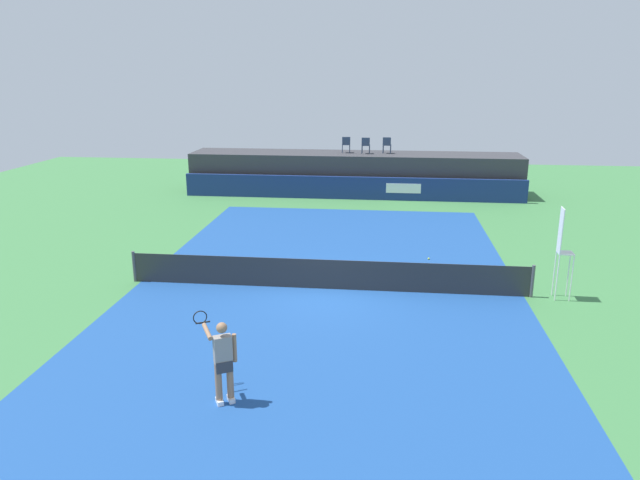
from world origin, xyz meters
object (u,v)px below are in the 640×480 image
spectator_chair_center (387,144)px  tennis_ball (429,259)px  tennis_player (223,359)px  net_post_far (532,281)px  net_post_near (134,266)px  spectator_chair_far_left (346,144)px  spectator_chair_left (366,145)px  umpire_chair (562,247)px

spectator_chair_center → tennis_ball: bearing=-82.3°
spectator_chair_center → tennis_player: (-3.16, -22.10, -1.73)m
net_post_far → tennis_ball: size_ratio=14.71×
net_post_near → tennis_ball: bearing=19.3°
spectator_chair_far_left → tennis_ball: bearing=-72.2°
spectator_chair_far_left → tennis_ball: 12.87m
spectator_chair_far_left → spectator_chair_center: (2.23, 0.02, 0.00)m
net_post_near → tennis_ball: size_ratio=14.71×
spectator_chair_left → spectator_chair_center: 1.17m
net_post_near → net_post_far: size_ratio=1.00×
spectator_chair_center → tennis_ball: (1.62, -12.01, -2.66)m
net_post_far → spectator_chair_center: bearing=106.1°
spectator_chair_center → tennis_ball: spectator_chair_center is taller
spectator_chair_far_left → spectator_chair_center: size_ratio=1.00×
net_post_far → tennis_ball: bearing=130.1°
spectator_chair_left → tennis_ball: spectator_chair_left is taller
spectator_chair_left → umpire_chair: spectator_chair_left is taller
spectator_chair_center → spectator_chair_far_left: bearing=-179.6°
spectator_chair_left → tennis_ball: bearing=-76.8°
spectator_chair_far_left → net_post_far: (6.67, -15.34, -2.19)m
net_post_far → spectator_chair_far_left: bearing=113.5°
spectator_chair_center → umpire_chair: spectator_chair_center is taller
umpire_chair → tennis_player: umpire_chair is taller
net_post_near → tennis_player: tennis_player is taller
tennis_player → tennis_ball: tennis_player is taller
spectator_chair_center → net_post_near: spectator_chair_center is taller
spectator_chair_left → tennis_player: size_ratio=0.50×
spectator_chair_far_left → net_post_far: size_ratio=0.89×
spectator_chair_far_left → tennis_player: size_ratio=0.50×
spectator_chair_left → spectator_chair_center: bearing=12.7°
spectator_chair_far_left → spectator_chair_left: bearing=-12.5°
net_post_near → tennis_player: (4.80, -6.75, 0.46)m
spectator_chair_far_left → net_post_near: 16.52m
spectator_chair_far_left → tennis_player: (-0.93, -22.09, -1.73)m
spectator_chair_left → umpire_chair: 16.41m
spectator_chair_far_left → net_post_far: bearing=-66.5°
spectator_chair_center → net_post_far: (4.44, -15.36, -2.19)m
spectator_chair_center → net_post_near: (-7.96, -15.36, -2.19)m
spectator_chair_left → tennis_player: bearing=-95.3°
spectator_chair_far_left → spectator_chair_left: size_ratio=1.00×
spectator_chair_far_left → umpire_chair: (7.42, -15.34, -1.11)m
spectator_chair_center → umpire_chair: 16.24m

